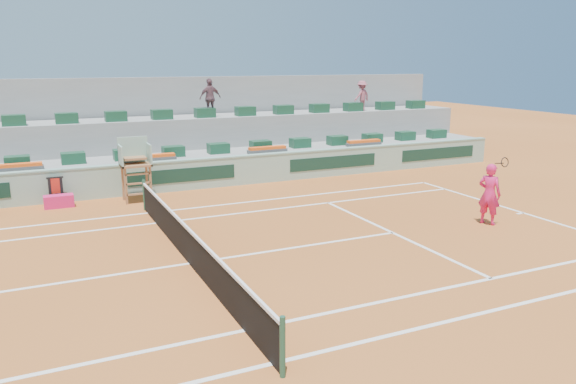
# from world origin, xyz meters

# --- Properties ---
(ground) EXTENTS (90.00, 90.00, 0.00)m
(ground) POSITION_xyz_m (0.00, 0.00, 0.00)
(ground) COLOR #A5521F
(ground) RESTS_ON ground
(seating_tier_lower) EXTENTS (36.00, 4.00, 1.20)m
(seating_tier_lower) POSITION_xyz_m (0.00, 10.70, 0.60)
(seating_tier_lower) COLOR #979794
(seating_tier_lower) RESTS_ON ground
(seating_tier_upper) EXTENTS (36.00, 2.40, 2.60)m
(seating_tier_upper) POSITION_xyz_m (0.00, 12.30, 1.30)
(seating_tier_upper) COLOR #979794
(seating_tier_upper) RESTS_ON ground
(stadium_back_wall) EXTENTS (36.00, 0.40, 4.40)m
(stadium_back_wall) POSITION_xyz_m (0.00, 13.90, 2.20)
(stadium_back_wall) COLOR #979794
(stadium_back_wall) RESTS_ON ground
(player_bag) EXTENTS (1.02, 0.45, 0.45)m
(player_bag) POSITION_xyz_m (-2.75, 7.63, 0.23)
(player_bag) COLOR #EB1E67
(player_bag) RESTS_ON ground
(spectator_mid) EXTENTS (1.08, 0.54, 1.78)m
(spectator_mid) POSITION_xyz_m (4.31, 11.78, 3.49)
(spectator_mid) COLOR #704A54
(spectator_mid) RESTS_ON seating_tier_upper
(spectator_right) EXTENTS (1.13, 0.85, 1.56)m
(spectator_right) POSITION_xyz_m (12.49, 11.67, 3.38)
(spectator_right) COLOR #A35160
(spectator_right) RESTS_ON seating_tier_upper
(court_lines) EXTENTS (23.89, 11.09, 0.01)m
(court_lines) POSITION_xyz_m (0.00, 0.00, 0.01)
(court_lines) COLOR white
(court_lines) RESTS_ON ground
(tennis_net) EXTENTS (0.10, 11.97, 1.10)m
(tennis_net) POSITION_xyz_m (0.00, 0.00, 0.53)
(tennis_net) COLOR black
(tennis_net) RESTS_ON ground
(advertising_hoarding) EXTENTS (36.00, 0.34, 1.26)m
(advertising_hoarding) POSITION_xyz_m (0.02, 8.50, 0.63)
(advertising_hoarding) COLOR #91B7A4
(advertising_hoarding) RESTS_ON ground
(umpire_chair) EXTENTS (1.10, 0.90, 2.40)m
(umpire_chair) POSITION_xyz_m (0.00, 7.50, 1.54)
(umpire_chair) COLOR #905C36
(umpire_chair) RESTS_ON ground
(seat_row_lower) EXTENTS (32.90, 0.60, 0.44)m
(seat_row_lower) POSITION_xyz_m (0.00, 9.80, 1.42)
(seat_row_lower) COLOR #17452B
(seat_row_lower) RESTS_ON seating_tier_lower
(seat_row_upper) EXTENTS (32.90, 0.60, 0.44)m
(seat_row_upper) POSITION_xyz_m (0.00, 11.70, 2.82)
(seat_row_upper) COLOR #17452B
(seat_row_upper) RESTS_ON seating_tier_upper
(flower_planters) EXTENTS (26.80, 0.36, 0.28)m
(flower_planters) POSITION_xyz_m (-1.50, 9.00, 1.33)
(flower_planters) COLOR #505050
(flower_planters) RESTS_ON seating_tier_lower
(towel_rack) EXTENTS (0.58, 0.10, 1.03)m
(towel_rack) POSITION_xyz_m (-2.80, 8.16, 0.60)
(towel_rack) COLOR black
(towel_rack) RESTS_ON ground
(tennis_player) EXTENTS (0.73, 0.99, 2.28)m
(tennis_player) POSITION_xyz_m (9.77, -0.47, 1.00)
(tennis_player) COLOR #EB1E67
(tennis_player) RESTS_ON ground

